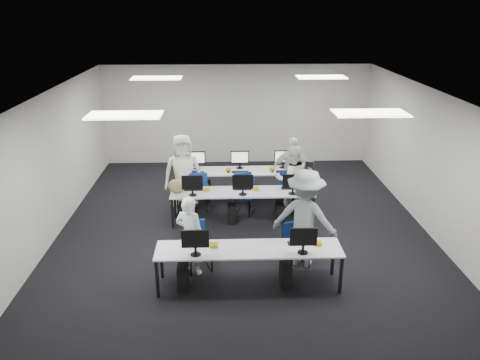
{
  "coord_description": "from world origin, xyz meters",
  "views": [
    {
      "loc": [
        -0.42,
        -9.47,
        4.67
      ],
      "look_at": [
        -0.05,
        0.21,
        1.0
      ],
      "focal_mm": 35.0,
      "sensor_mm": 36.0,
      "label": 1
    }
  ],
  "objects_px": {
    "chair_0": "(198,254)",
    "chair_6": "(241,194)",
    "chair_1": "(295,252)",
    "chair_5": "(199,196)",
    "desk_mid": "(242,194)",
    "student_0": "(190,235)",
    "student_1": "(292,179)",
    "chair_7": "(291,194)",
    "student_2": "(183,173)",
    "chair_2": "(188,199)",
    "desk_front": "(249,251)",
    "chair_3": "(245,203)",
    "student_3": "(291,171)",
    "chair_4": "(286,199)",
    "photographer": "(305,218)"
  },
  "relations": [
    {
      "from": "student_0",
      "to": "student_2",
      "type": "distance_m",
      "value": 2.88
    },
    {
      "from": "student_3",
      "to": "chair_5",
      "type": "bearing_deg",
      "value": -167.75
    },
    {
      "from": "desk_front",
      "to": "chair_3",
      "type": "distance_m",
      "value": 3.09
    },
    {
      "from": "desk_front",
      "to": "student_0",
      "type": "xyz_separation_m",
      "value": [
        -1.03,
        0.46,
        0.08
      ]
    },
    {
      "from": "desk_front",
      "to": "student_1",
      "type": "bearing_deg",
      "value": 69.32
    },
    {
      "from": "chair_0",
      "to": "chair_4",
      "type": "relative_size",
      "value": 0.97
    },
    {
      "from": "chair_3",
      "to": "photographer",
      "type": "height_order",
      "value": "photographer"
    },
    {
      "from": "chair_2",
      "to": "student_3",
      "type": "xyz_separation_m",
      "value": [
        2.5,
        0.29,
        0.56
      ]
    },
    {
      "from": "desk_mid",
      "to": "chair_3",
      "type": "distance_m",
      "value": 0.63
    },
    {
      "from": "student_0",
      "to": "photographer",
      "type": "distance_m",
      "value": 2.13
    },
    {
      "from": "chair_1",
      "to": "chair_4",
      "type": "relative_size",
      "value": 0.89
    },
    {
      "from": "chair_1",
      "to": "student_2",
      "type": "relative_size",
      "value": 0.44
    },
    {
      "from": "desk_mid",
      "to": "chair_6",
      "type": "distance_m",
      "value": 1.02
    },
    {
      "from": "chair_3",
      "to": "chair_6",
      "type": "bearing_deg",
      "value": 119.82
    },
    {
      "from": "chair_2",
      "to": "student_1",
      "type": "relative_size",
      "value": 0.58
    },
    {
      "from": "desk_front",
      "to": "photographer",
      "type": "distance_m",
      "value": 1.31
    },
    {
      "from": "student_2",
      "to": "photographer",
      "type": "bearing_deg",
      "value": -54.69
    },
    {
      "from": "desk_mid",
      "to": "chair_5",
      "type": "xyz_separation_m",
      "value": [
        -1.03,
        0.77,
        -0.37
      ]
    },
    {
      "from": "chair_2",
      "to": "chair_5",
      "type": "height_order",
      "value": "chair_5"
    },
    {
      "from": "desk_front",
      "to": "chair_2",
      "type": "bearing_deg",
      "value": 111.44
    },
    {
      "from": "chair_2",
      "to": "chair_6",
      "type": "bearing_deg",
      "value": 17.97
    },
    {
      "from": "chair_4",
      "to": "chair_6",
      "type": "xyz_separation_m",
      "value": [
        -1.08,
        0.35,
        -0.0
      ]
    },
    {
      "from": "chair_1",
      "to": "chair_2",
      "type": "xyz_separation_m",
      "value": [
        -2.2,
        2.57,
        0.04
      ]
    },
    {
      "from": "desk_mid",
      "to": "chair_3",
      "type": "bearing_deg",
      "value": 81.03
    },
    {
      "from": "chair_1",
      "to": "chair_3",
      "type": "relative_size",
      "value": 1.01
    },
    {
      "from": "chair_2",
      "to": "chair_6",
      "type": "distance_m",
      "value": 1.3
    },
    {
      "from": "desk_mid",
      "to": "student_3",
      "type": "relative_size",
      "value": 1.87
    },
    {
      "from": "chair_7",
      "to": "chair_1",
      "type": "bearing_deg",
      "value": -75.46
    },
    {
      "from": "chair_7",
      "to": "student_0",
      "type": "distance_m",
      "value": 3.73
    },
    {
      "from": "chair_4",
      "to": "photographer",
      "type": "height_order",
      "value": "photographer"
    },
    {
      "from": "student_1",
      "to": "photographer",
      "type": "xyz_separation_m",
      "value": [
        -0.11,
        -2.44,
        0.14
      ]
    },
    {
      "from": "chair_3",
      "to": "chair_1",
      "type": "bearing_deg",
      "value": -49.51
    },
    {
      "from": "chair_7",
      "to": "student_2",
      "type": "relative_size",
      "value": 0.53
    },
    {
      "from": "desk_front",
      "to": "student_1",
      "type": "height_order",
      "value": "student_1"
    },
    {
      "from": "desk_mid",
      "to": "student_3",
      "type": "distance_m",
      "value": 1.55
    },
    {
      "from": "chair_1",
      "to": "chair_5",
      "type": "xyz_separation_m",
      "value": [
        -1.95,
        2.7,
        0.05
      ]
    },
    {
      "from": "chair_7",
      "to": "desk_front",
      "type": "bearing_deg",
      "value": -88.97
    },
    {
      "from": "chair_0",
      "to": "chair_6",
      "type": "distance_m",
      "value": 3.06
    },
    {
      "from": "chair_0",
      "to": "chair_1",
      "type": "relative_size",
      "value": 1.09
    },
    {
      "from": "student_3",
      "to": "desk_front",
      "type": "bearing_deg",
      "value": -100.97
    },
    {
      "from": "chair_2",
      "to": "chair_5",
      "type": "distance_m",
      "value": 0.28
    },
    {
      "from": "student_0",
      "to": "chair_3",
      "type": "bearing_deg",
      "value": -89.35
    },
    {
      "from": "desk_mid",
      "to": "chair_6",
      "type": "height_order",
      "value": "chair_6"
    },
    {
      "from": "chair_0",
      "to": "desk_mid",
      "type": "bearing_deg",
      "value": 45.8
    },
    {
      "from": "chair_2",
      "to": "student_2",
      "type": "bearing_deg",
      "value": 147.45
    },
    {
      "from": "chair_0",
      "to": "student_0",
      "type": "height_order",
      "value": "student_0"
    },
    {
      "from": "chair_4",
      "to": "desk_mid",
      "type": "bearing_deg",
      "value": -131.56
    },
    {
      "from": "desk_mid",
      "to": "chair_3",
      "type": "height_order",
      "value": "chair_3"
    },
    {
      "from": "student_1",
      "to": "chair_5",
      "type": "bearing_deg",
      "value": -14.09
    },
    {
      "from": "student_0",
      "to": "student_1",
      "type": "height_order",
      "value": "student_1"
    }
  ]
}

